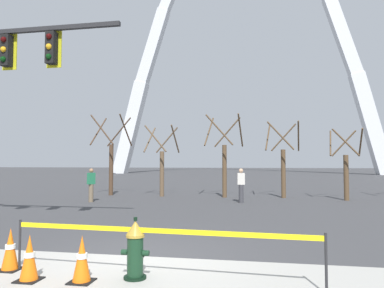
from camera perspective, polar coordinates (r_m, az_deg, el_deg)
name	(u,v)px	position (r m, az deg, el deg)	size (l,w,h in m)	color
ground_plane	(142,255)	(7.76, -7.81, -16.85)	(240.00, 240.00, 0.00)	#3D3D3F
fire_hydrant	(135,250)	(6.18, -8.85, -16.02)	(0.46, 0.48, 0.99)	black
caution_tape_barrier	(157,243)	(5.99, -5.46, -15.15)	(5.08, 0.32, 0.87)	#232326
traffic_cone_by_hydrant	(29,258)	(6.56, -24.11, -16.01)	(0.36, 0.36, 0.73)	black
traffic_cone_mid_sidewalk	(10,250)	(7.30, -26.56, -14.58)	(0.36, 0.36, 0.73)	black
traffic_cone_curb_edge	(82,259)	(6.21, -16.86, -16.91)	(0.36, 0.36, 0.73)	black
monument_arch	(243,48)	(62.39, 8.02, 14.65)	(44.45, 2.10, 47.35)	silver
tree_far_left	(111,160)	(21.48, -12.53, -2.41)	(2.10, 2.11, 4.57)	#473323
tree_left_mid	(162,165)	(20.30, -4.74, -3.28)	(1.81, 1.82, 3.91)	brown
tree_center_left	(224,161)	(19.74, 5.09, -2.62)	(2.03, 2.05, 4.42)	brown
tree_center_right	(283,164)	(19.98, 14.08, -3.06)	(1.86, 1.87, 4.02)	brown
tree_right_mid	(346,169)	(19.60, 22.95, -3.57)	(1.64, 1.65, 3.53)	brown
pedestrian_walking_left	(91,185)	(18.02, -15.51, -6.16)	(0.33, 0.39, 1.59)	brown
pedestrian_standing_center	(241,185)	(17.21, 7.69, -6.40)	(0.36, 0.24, 1.59)	#38383D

